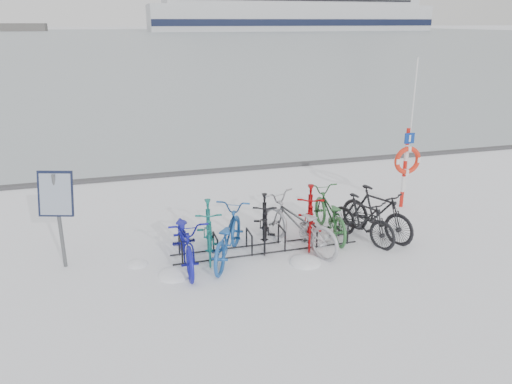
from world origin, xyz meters
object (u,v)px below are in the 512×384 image
object	(u,v)px
bike_rack	(266,241)
cruise_ferry	(291,4)
lifebuoy_station	(407,160)
info_board	(56,200)

from	to	relation	value
bike_rack	cruise_ferry	bearing A→B (deg)	70.05
lifebuoy_station	cruise_ferry	bearing A→B (deg)	70.88
bike_rack	info_board	xyz separation A→B (m)	(-4.04, 0.33, 1.24)
bike_rack	lifebuoy_station	xyz separation A→B (m)	(4.18, 1.43, 1.09)
lifebuoy_station	bike_rack	bearing A→B (deg)	-161.14
info_board	lifebuoy_station	xyz separation A→B (m)	(8.22, 1.10, -0.15)
lifebuoy_station	cruise_ferry	distance (m)	238.52
cruise_ferry	info_board	bearing A→B (deg)	-110.88
cruise_ferry	bike_rack	bearing A→B (deg)	-109.95
info_board	lifebuoy_station	bearing A→B (deg)	24.74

